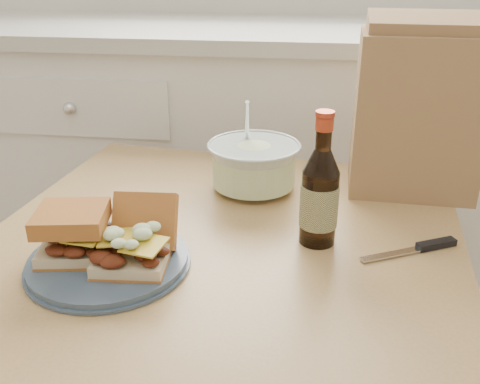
# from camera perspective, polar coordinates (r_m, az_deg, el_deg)

# --- Properties ---
(cabinet_run) EXTENTS (2.50, 0.64, 0.94)m
(cabinet_run) POSITION_cam_1_polar(r_m,az_deg,el_deg) (1.80, 2.30, 2.44)
(cabinet_run) COLOR white
(cabinet_run) RESTS_ON ground
(dining_table) EXTENTS (0.90, 0.90, 0.69)m
(dining_table) POSITION_cam_1_polar(r_m,az_deg,el_deg) (0.99, -1.85, -10.00)
(dining_table) COLOR tan
(dining_table) RESTS_ON ground
(plate) EXTENTS (0.25, 0.25, 0.02)m
(plate) POSITION_cam_1_polar(r_m,az_deg,el_deg) (0.88, -13.85, -7.19)
(plate) COLOR #3B4C60
(plate) RESTS_ON dining_table
(sandwich_left) EXTENTS (0.12, 0.11, 0.08)m
(sandwich_left) POSITION_cam_1_polar(r_m,az_deg,el_deg) (0.88, -17.36, -4.13)
(sandwich_left) COLOR beige
(sandwich_left) RESTS_ON plate
(sandwich_right) EXTENTS (0.11, 0.16, 0.09)m
(sandwich_right) POSITION_cam_1_polar(r_m,az_deg,el_deg) (0.85, -11.03, -5.08)
(sandwich_right) COLOR beige
(sandwich_right) RESTS_ON plate
(coleslaw_bowl) EXTENTS (0.19, 0.19, 0.19)m
(coleslaw_bowl) POSITION_cam_1_polar(r_m,az_deg,el_deg) (1.11, 1.48, 2.70)
(coleslaw_bowl) COLOR #B7C5BF
(coleslaw_bowl) RESTS_ON dining_table
(beer_bottle) EXTENTS (0.06, 0.06, 0.23)m
(beer_bottle) POSITION_cam_1_polar(r_m,az_deg,el_deg) (0.90, 8.49, -0.36)
(beer_bottle) COLOR black
(beer_bottle) RESTS_ON dining_table
(knife) EXTENTS (0.17, 0.09, 0.01)m
(knife) POSITION_cam_1_polar(r_m,az_deg,el_deg) (0.95, 19.12, -5.54)
(knife) COLOR silver
(knife) RESTS_ON dining_table
(paper_bag) EXTENTS (0.25, 0.17, 0.32)m
(paper_bag) POSITION_cam_1_polar(r_m,az_deg,el_deg) (1.13, 18.37, 7.82)
(paper_bag) COLOR #A07B4D
(paper_bag) RESTS_ON dining_table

